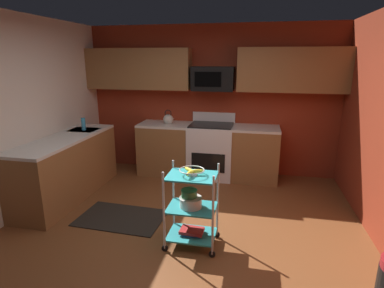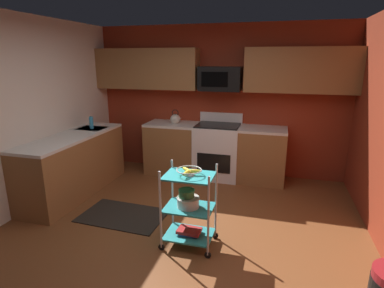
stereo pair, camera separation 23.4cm
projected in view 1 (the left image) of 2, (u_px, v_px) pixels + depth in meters
name	position (u px, v px, depth m)	size (l,w,h in m)	color
floor	(178.00, 241.00, 3.60)	(4.40, 4.80, 0.04)	brown
wall_back	(211.00, 101.00, 5.54)	(4.52, 0.06, 2.60)	maroon
counter_run	(150.00, 157.00, 5.08)	(3.41, 2.56, 0.92)	brown
oven_range	(211.00, 150.00, 5.44)	(0.76, 0.65, 1.10)	white
upper_cabinets	(209.00, 69.00, 5.22)	(4.40, 0.33, 0.70)	brown
microwave	(213.00, 79.00, 5.22)	(0.70, 0.39, 0.40)	black
rolling_cart	(192.00, 207.00, 3.39)	(0.59, 0.41, 0.91)	silver
fruit_bowl	(192.00, 171.00, 3.28)	(0.27, 0.27, 0.07)	silver
mixing_bowl_large	(191.00, 202.00, 3.37)	(0.25, 0.25, 0.11)	silver
mixing_bowl_small	(189.00, 193.00, 3.36)	(0.18, 0.18, 0.08)	#387F4C
book_stack	(192.00, 231.00, 3.47)	(0.27, 0.19, 0.06)	#1E4C8C
kettle	(168.00, 119.00, 5.45)	(0.21, 0.18, 0.26)	beige
dish_soap_bottle	(83.00, 124.00, 4.94)	(0.06, 0.06, 0.20)	#2D8CBF
floor_rug	(121.00, 218.00, 4.07)	(1.10, 0.70, 0.01)	black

